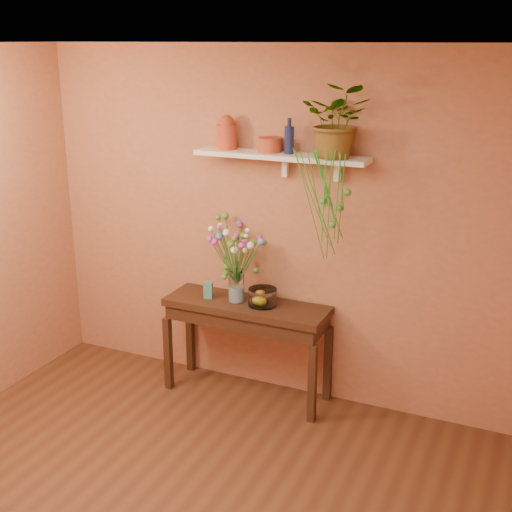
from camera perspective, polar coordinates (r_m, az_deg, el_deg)
name	(u,v)px	position (r m, az deg, el deg)	size (l,w,h in m)	color
room	(131,322)	(3.52, -10.50, -5.49)	(4.04, 4.04, 2.70)	#522E19
sideboard	(247,316)	(5.28, -0.80, -5.10)	(1.29, 0.41, 0.78)	#391E13
wall_shelf	(282,157)	(4.93, 2.22, 8.35)	(1.30, 0.24, 0.19)	white
terracotta_jug	(227,133)	(5.11, -2.49, 10.30)	(0.18, 0.18, 0.25)	#BB3E25
terracotta_pot	(270,145)	(4.98, 1.18, 9.33)	(0.17, 0.17, 0.10)	#BB3E25
blue_bottle	(289,139)	(4.90, 2.80, 9.77)	(0.08, 0.08, 0.25)	#171E46
spider_plant	(338,121)	(4.72, 6.93, 11.22)	(0.46, 0.40, 0.51)	#3E8228
plant_fronds	(330,201)	(4.67, 6.24, 4.63)	(0.41, 0.29, 0.79)	#3E8228
glass_vase	(236,288)	(5.24, -1.65, -2.69)	(0.12, 0.12, 0.25)	white
bouquet	(235,244)	(5.14, -1.74, 1.01)	(0.53, 0.40, 0.53)	#386B28
glass_bowl	(263,298)	(5.17, 0.56, -3.52)	(0.22, 0.22, 0.13)	white
lemon	(260,300)	(5.19, 0.37, -3.68)	(0.08, 0.08, 0.08)	yellow
carton	(208,290)	(5.32, -4.04, -2.87)	(0.07, 0.05, 0.13)	#396E85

